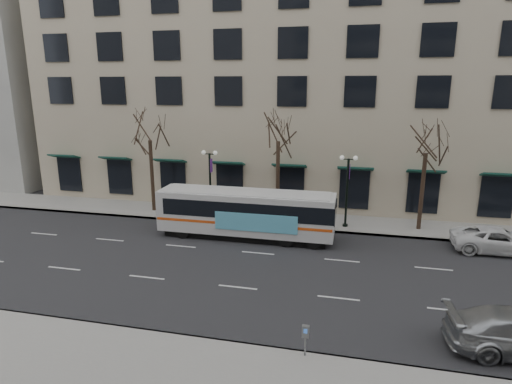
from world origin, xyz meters
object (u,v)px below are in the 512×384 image
(lamp_post_left, at_px, (210,181))
(tree_far_right, at_px, (427,139))
(tree_far_mid, at_px, (278,128))
(pay_station, at_px, (306,334))
(tree_far_left, at_px, (149,128))
(lamp_post_right, at_px, (347,188))
(white_pickup, at_px, (499,240))
(city_bus, at_px, (247,213))

(lamp_post_left, bearing_deg, tree_far_right, 2.29)
(tree_far_mid, relative_size, pay_station, 6.94)
(tree_far_left, distance_m, lamp_post_right, 15.48)
(tree_far_left, xyz_separation_m, tree_far_right, (20.00, 0.00, -0.28))
(tree_far_left, relative_size, tree_far_mid, 0.98)
(tree_far_right, bearing_deg, white_pickup, -35.61)
(tree_far_mid, distance_m, lamp_post_left, 6.40)
(tree_far_mid, bearing_deg, lamp_post_left, -173.15)
(lamp_post_left, distance_m, city_bus, 5.13)
(tree_far_left, bearing_deg, lamp_post_left, -6.83)
(tree_far_left, bearing_deg, lamp_post_right, -2.29)
(tree_far_mid, relative_size, tree_far_right, 1.06)
(lamp_post_left, distance_m, lamp_post_right, 10.00)
(lamp_post_left, relative_size, city_bus, 0.45)
(city_bus, xyz_separation_m, white_pickup, (15.50, 0.98, -0.98))
(tree_far_right, xyz_separation_m, city_bus, (-11.32, -3.97, -4.70))
(tree_far_right, bearing_deg, tree_far_left, 180.00)
(white_pickup, bearing_deg, tree_far_left, 82.55)
(city_bus, bearing_deg, lamp_post_right, 27.98)
(tree_far_left, relative_size, pay_station, 6.77)
(tree_far_mid, xyz_separation_m, pay_station, (3.97, -16.10, -5.86))
(city_bus, height_order, pay_station, city_bus)
(lamp_post_right, bearing_deg, lamp_post_left, 180.00)
(city_bus, distance_m, pay_station, 13.25)
(tree_far_right, height_order, city_bus, tree_far_right)
(pay_station, bearing_deg, lamp_post_right, 86.39)
(tree_far_left, relative_size, tree_far_right, 1.03)
(white_pickup, xyz_separation_m, pay_station, (-10.21, -13.11, 0.29))
(tree_far_mid, height_order, lamp_post_right, tree_far_mid)
(tree_far_right, xyz_separation_m, lamp_post_right, (-4.99, -0.60, -3.48))
(tree_far_left, xyz_separation_m, white_pickup, (24.18, -2.99, -5.95))
(lamp_post_right, height_order, white_pickup, lamp_post_right)
(tree_far_right, height_order, white_pickup, tree_far_right)
(lamp_post_left, bearing_deg, city_bus, -42.62)
(tree_far_mid, xyz_separation_m, lamp_post_right, (5.01, -0.60, -3.96))
(city_bus, bearing_deg, tree_far_right, 19.27)
(pay_station, bearing_deg, city_bus, 113.80)
(tree_far_left, relative_size, white_pickup, 1.55)
(tree_far_mid, bearing_deg, city_bus, -108.42)
(lamp_post_right, xyz_separation_m, city_bus, (-6.33, -3.37, -1.22))
(city_bus, xyz_separation_m, pay_station, (5.30, -12.13, -0.68))
(lamp_post_left, height_order, pay_station, lamp_post_left)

